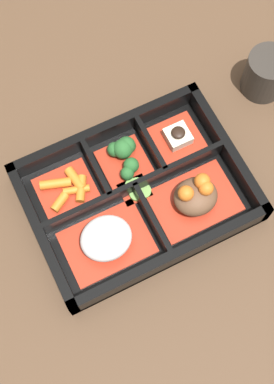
{
  "coord_description": "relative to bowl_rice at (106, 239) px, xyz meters",
  "views": [
    {
      "loc": [
        0.13,
        0.25,
        0.77
      ],
      "look_at": [
        0.0,
        0.0,
        0.03
      ],
      "focal_mm": 50.0,
      "sensor_mm": 36.0,
      "label": 1
    }
  ],
  "objects": [
    {
      "name": "bowl_tofu",
      "position": [
        -0.17,
        -0.1,
        -0.01
      ],
      "size": [
        0.07,
        0.08,
        0.03
      ],
      "color": "#B22D19",
      "rests_on": "bento_base"
    },
    {
      "name": "bento_base",
      "position": [
        -0.07,
        -0.05,
        -0.03
      ],
      "size": [
        0.32,
        0.24,
        0.01
      ],
      "color": "black",
      "rests_on": "ground_plane"
    },
    {
      "name": "bowl_pickles",
      "position": [
        -0.08,
        -0.06,
        -0.02
      ],
      "size": [
        0.04,
        0.04,
        0.01
      ],
      "color": "#B22D19",
      "rests_on": "bento_base"
    },
    {
      "name": "bowl_carrots",
      "position": [
        0.02,
        -0.1,
        -0.01
      ],
      "size": [
        0.09,
        0.08,
        0.02
      ],
      "color": "#B22D19",
      "rests_on": "bento_base"
    },
    {
      "name": "bowl_stew",
      "position": [
        -0.15,
        -0.0,
        -0.0
      ],
      "size": [
        0.13,
        0.09,
        0.06
      ],
      "color": "#B22D19",
      "rests_on": "bento_base"
    },
    {
      "name": "bowl_rice",
      "position": [
        0.0,
        0.0,
        0.0
      ],
      "size": [
        0.13,
        0.09,
        0.05
      ],
      "color": "#B22D19",
      "rests_on": "bento_base"
    },
    {
      "name": "bento_rim",
      "position": [
        -0.07,
        -0.05,
        -0.01
      ],
      "size": [
        0.32,
        0.24,
        0.04
      ],
      "color": "black",
      "rests_on": "ground_plane"
    },
    {
      "name": "bowl_greens",
      "position": [
        -0.08,
        -0.11,
        -0.01
      ],
      "size": [
        0.07,
        0.08,
        0.04
      ],
      "color": "#B22D19",
      "rests_on": "bento_base"
    },
    {
      "name": "ground_plane",
      "position": [
        -0.07,
        -0.05,
        -0.03
      ],
      "size": [
        3.0,
        3.0,
        0.0
      ],
      "primitive_type": "plane",
      "color": "#4C3523"
    },
    {
      "name": "tea_cup",
      "position": [
        -0.35,
        -0.13,
        0.01
      ],
      "size": [
        0.07,
        0.07,
        0.07
      ],
      "color": "#2D2823",
      "rests_on": "ground_plane"
    }
  ]
}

